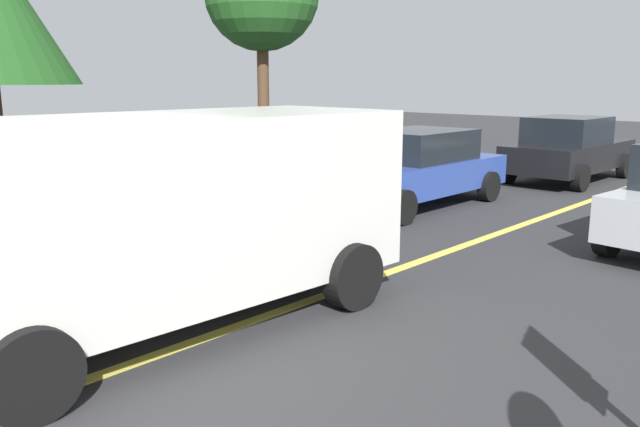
% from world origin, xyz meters
% --- Properties ---
extents(ground_plane, '(80.00, 80.00, 0.00)m').
position_xyz_m(ground_plane, '(0.00, 0.00, 0.00)').
color(ground_plane, '#2D2D30').
extents(lane_marking_centre, '(28.00, 0.16, 0.01)m').
position_xyz_m(lane_marking_centre, '(3.00, 0.00, 0.01)').
color(lane_marking_centre, '#E0D14C').
extents(white_van, '(5.29, 2.46, 2.20)m').
position_xyz_m(white_van, '(1.13, 0.57, 1.27)').
color(white_van, silver).
rests_on(white_van, ground_plane).
extents(car_blue_far_lane, '(4.57, 2.10, 1.54)m').
position_xyz_m(car_blue_far_lane, '(8.34, 2.53, 0.78)').
color(car_blue_far_lane, '#2D479E').
rests_on(car_blue_far_lane, ground_plane).
extents(car_black_behind_van, '(4.24, 2.07, 1.64)m').
position_xyz_m(car_black_behind_van, '(13.75, 1.52, 0.82)').
color(car_black_behind_van, black).
rests_on(car_black_behind_van, ground_plane).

